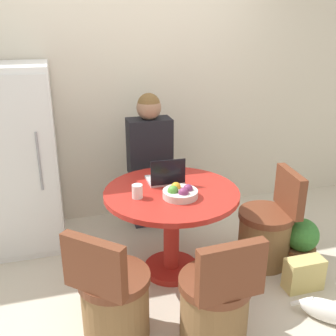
# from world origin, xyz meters

# --- Properties ---
(ground_plane) EXTENTS (12.00, 12.00, 0.00)m
(ground_plane) POSITION_xyz_m (0.00, 0.00, 0.00)
(ground_plane) COLOR beige
(wall_back) EXTENTS (7.00, 0.06, 2.60)m
(wall_back) POSITION_xyz_m (0.00, 1.44, 1.30)
(wall_back) COLOR beige
(wall_back) RESTS_ON ground_plane
(refrigerator) EXTENTS (0.69, 0.68, 1.64)m
(refrigerator) POSITION_xyz_m (-1.16, 1.06, 0.82)
(refrigerator) COLOR white
(refrigerator) RESTS_ON ground_plane
(dining_table) EXTENTS (1.05, 1.05, 0.73)m
(dining_table) POSITION_xyz_m (0.02, 0.25, 0.55)
(dining_table) COLOR #B2261E
(dining_table) RESTS_ON ground_plane
(chair_right_side) EXTENTS (0.47, 0.46, 0.83)m
(chair_right_side) POSITION_xyz_m (0.84, 0.16, 0.28)
(chair_right_side) COLOR brown
(chair_right_side) RESTS_ON ground_plane
(chair_near_left_corner) EXTENTS (0.53, 0.53, 0.83)m
(chair_near_left_corner) POSITION_xyz_m (-0.54, -0.36, 0.28)
(chair_near_left_corner) COLOR brown
(chair_near_left_corner) RESTS_ON ground_plane
(chair_near_camera) EXTENTS (0.46, 0.46, 0.83)m
(chair_near_camera) POSITION_xyz_m (0.07, -0.57, 0.28)
(chair_near_camera) COLOR brown
(chair_near_camera) RESTS_ON ground_plane
(person_seated) EXTENTS (0.40, 0.37, 1.37)m
(person_seated) POSITION_xyz_m (0.01, 0.99, 0.76)
(person_seated) COLOR #2D2D38
(person_seated) RESTS_ON ground_plane
(laptop) EXTENTS (0.28, 0.24, 0.22)m
(laptop) POSITION_xyz_m (0.02, 0.41, 0.78)
(laptop) COLOR #B7B7BC
(laptop) RESTS_ON dining_table
(fruit_bowl) EXTENTS (0.26, 0.26, 0.10)m
(fruit_bowl) POSITION_xyz_m (0.05, 0.11, 0.77)
(fruit_bowl) COLOR beige
(fruit_bowl) RESTS_ON dining_table
(coffee_cup) EXTENTS (0.08, 0.08, 0.10)m
(coffee_cup) POSITION_xyz_m (-0.26, 0.19, 0.79)
(coffee_cup) COLOR white
(coffee_cup) RESTS_ON dining_table
(cat) EXTENTS (0.41, 0.39, 0.17)m
(cat) POSITION_xyz_m (0.92, -0.63, 0.09)
(cat) COLOR white
(cat) RESTS_ON ground_plane
(potted_plant) EXTENTS (0.28, 0.28, 0.42)m
(potted_plant) POSITION_xyz_m (1.10, 0.04, 0.22)
(potted_plant) COLOR #935638
(potted_plant) RESTS_ON ground_plane
(handbag) EXTENTS (0.30, 0.14, 0.26)m
(handbag) POSITION_xyz_m (0.94, -0.25, 0.13)
(handbag) COLOR tan
(handbag) RESTS_ON ground_plane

